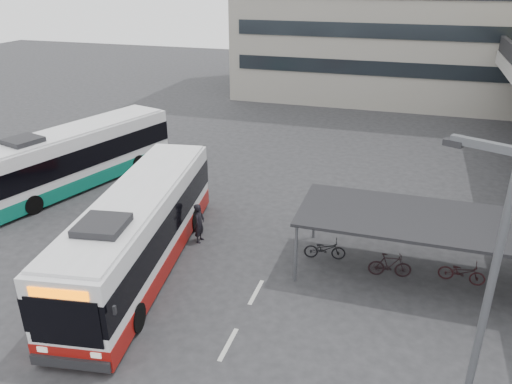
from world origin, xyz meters
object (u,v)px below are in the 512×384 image
(bus_main, at_px, (140,230))
(bus_teal, at_px, (77,157))
(lamp_post, at_px, (479,311))
(pedestrian, at_px, (199,223))

(bus_main, xyz_separation_m, bus_teal, (-7.65, 6.61, -0.03))
(bus_main, distance_m, lamp_post, 13.23)
(bus_main, relative_size, pedestrian, 6.79)
(bus_teal, distance_m, pedestrian, 9.90)
(bus_teal, bearing_deg, pedestrian, -7.88)
(bus_main, distance_m, bus_teal, 10.11)
(bus_teal, xyz_separation_m, lamp_post, (19.08, -12.55, 3.06))
(bus_main, bearing_deg, lamp_post, -36.36)
(bus_teal, bearing_deg, lamp_post, -17.31)
(bus_teal, xyz_separation_m, pedestrian, (9.03, -4.00, -0.72))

